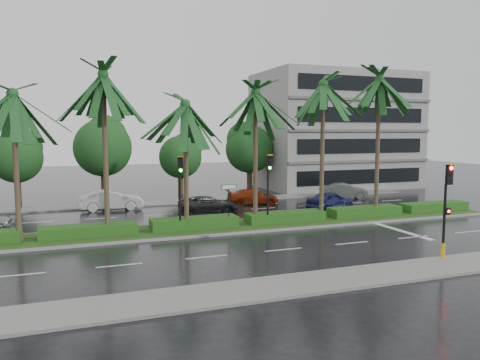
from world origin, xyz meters
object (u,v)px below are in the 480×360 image
object	(u,v)px
street_sign	(229,195)
car_red	(253,197)
car_darkgrey	(209,205)
signal_median_left	(180,182)
signal_near	(446,207)
car_grey	(345,191)
car_white	(112,200)
car_blue	(330,201)

from	to	relation	value
street_sign	car_red	bearing A→B (deg)	60.01
car_darkgrey	car_red	distance (m)	5.22
signal_median_left	signal_near	bearing A→B (deg)	-44.09
car_grey	street_sign	bearing A→B (deg)	147.99
car_white	car_red	bearing A→B (deg)	-94.24
car_white	car_blue	bearing A→B (deg)	-108.39
car_blue	car_white	bearing A→B (deg)	50.89
car_red	car_blue	bearing A→B (deg)	-126.60
street_sign	car_white	size ratio (longest dim) A/B	0.57
street_sign	signal_median_left	bearing A→B (deg)	-176.53
car_white	car_darkgrey	xyz separation A→B (m)	(6.48, -3.75, -0.14)
car_white	street_sign	bearing A→B (deg)	-147.01
signal_median_left	car_darkgrey	bearing A→B (deg)	60.59
car_white	car_darkgrey	world-z (taller)	car_white
street_sign	car_blue	bearing A→B (deg)	23.66
signal_near	street_sign	bearing A→B (deg)	125.34
car_red	car_blue	distance (m)	6.37
signal_near	signal_median_left	world-z (taller)	signal_median_left
street_sign	car_darkgrey	bearing A→B (deg)	85.26
signal_near	street_sign	world-z (taller)	signal_near
car_darkgrey	car_blue	distance (m)	9.19
signal_median_left	car_blue	bearing A→B (deg)	19.17
car_white	car_red	size ratio (longest dim) A/B	1.08
car_grey	signal_near	bearing A→B (deg)	-175.30
car_darkgrey	signal_near	bearing A→B (deg)	-145.78
car_red	signal_near	bearing A→B (deg)	-165.43
signal_near	signal_median_left	xyz separation A→B (m)	(-10.00, 9.69, 0.49)
car_blue	car_grey	world-z (taller)	car_blue
car_white	car_grey	size ratio (longest dim) A/B	1.14
street_sign	car_darkgrey	world-z (taller)	street_sign
signal_median_left	car_grey	size ratio (longest dim) A/B	1.09
signal_median_left	street_sign	distance (m)	3.13
signal_near	car_red	size ratio (longest dim) A/B	1.03
signal_near	signal_median_left	distance (m)	13.93
car_white	signal_median_left	bearing A→B (deg)	-161.81
street_sign	car_white	bearing A→B (deg)	121.45
car_red	car_grey	world-z (taller)	car_grey
signal_near	car_darkgrey	bearing A→B (deg)	112.24
street_sign	car_grey	distance (m)	16.76
car_white	car_blue	distance (m)	16.46
street_sign	car_white	distance (m)	11.54
street_sign	car_blue	xyz separation A→B (m)	(9.50, 4.16, -1.43)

